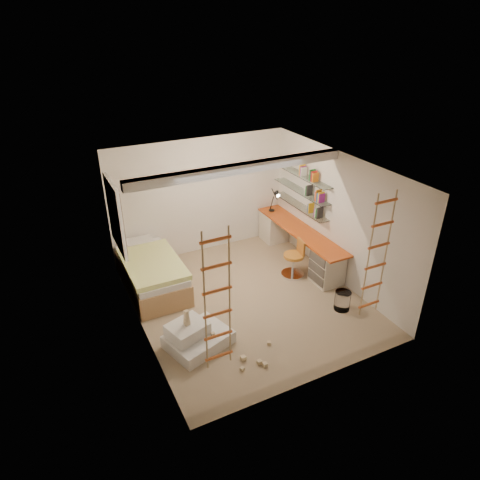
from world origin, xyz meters
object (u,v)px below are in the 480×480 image
bed (152,273)px  play_platform (195,337)px  swivel_chair (294,263)px  desk (299,243)px

bed → play_platform: (0.14, -1.97, -0.16)m
play_platform → swivel_chair: bearing=22.8°
desk → swivel_chair: (-0.44, -0.51, -0.11)m
bed → play_platform: bearing=-85.8°
play_platform → bed: bearing=94.2°
swivel_chair → desk: bearing=49.2°
swivel_chair → play_platform: (-2.61, -1.10, -0.13)m
desk → play_platform: desk is taller
bed → swivel_chair: 2.89m
desk → play_platform: size_ratio=2.40×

